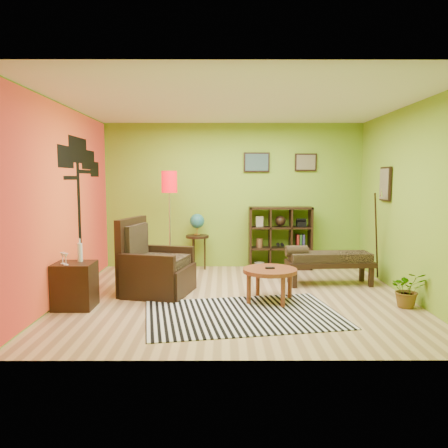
{
  "coord_description": "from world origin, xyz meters",
  "views": [
    {
      "loc": [
        -0.21,
        -6.28,
        1.74
      ],
      "look_at": [
        -0.19,
        0.32,
        1.05
      ],
      "focal_mm": 35.0,
      "sensor_mm": 36.0,
      "label": 1
    }
  ],
  "objects_px": {
    "side_cabinet": "(75,285)",
    "bench": "(327,259)",
    "armchair": "(154,271)",
    "cube_shelf": "(281,238)",
    "potted_plant": "(408,293)",
    "globe_table": "(197,227)",
    "floor_lamp": "(169,191)",
    "coffee_table": "(270,273)"
  },
  "relations": [
    {
      "from": "potted_plant",
      "to": "armchair",
      "type": "bearing_deg",
      "value": 168.06
    },
    {
      "from": "cube_shelf",
      "to": "globe_table",
      "type": "bearing_deg",
      "value": -177.3
    },
    {
      "from": "side_cabinet",
      "to": "cube_shelf",
      "type": "xyz_separation_m",
      "value": [
        3.11,
        2.55,
        0.29
      ]
    },
    {
      "from": "floor_lamp",
      "to": "armchair",
      "type": "bearing_deg",
      "value": -94.93
    },
    {
      "from": "cube_shelf",
      "to": "bench",
      "type": "bearing_deg",
      "value": -64.55
    },
    {
      "from": "coffee_table",
      "to": "bench",
      "type": "distance_m",
      "value": 1.44
    },
    {
      "from": "bench",
      "to": "side_cabinet",
      "type": "bearing_deg",
      "value": -160.79
    },
    {
      "from": "floor_lamp",
      "to": "bench",
      "type": "bearing_deg",
      "value": -14.76
    },
    {
      "from": "side_cabinet",
      "to": "bench",
      "type": "xyz_separation_m",
      "value": [
        3.71,
        1.29,
        0.1
      ]
    },
    {
      "from": "globe_table",
      "to": "potted_plant",
      "type": "bearing_deg",
      "value": -39.51
    },
    {
      "from": "side_cabinet",
      "to": "globe_table",
      "type": "bearing_deg",
      "value": 58.64
    },
    {
      "from": "floor_lamp",
      "to": "potted_plant",
      "type": "xyz_separation_m",
      "value": [
        3.45,
        -1.99,
        -1.32
      ]
    },
    {
      "from": "side_cabinet",
      "to": "floor_lamp",
      "type": "xyz_separation_m",
      "value": [
        1.05,
        1.99,
        1.2
      ]
    },
    {
      "from": "armchair",
      "to": "side_cabinet",
      "type": "xyz_separation_m",
      "value": [
        -0.94,
        -0.76,
        -0.03
      ]
    },
    {
      "from": "floor_lamp",
      "to": "globe_table",
      "type": "height_order",
      "value": "floor_lamp"
    },
    {
      "from": "globe_table",
      "to": "bench",
      "type": "height_order",
      "value": "globe_table"
    },
    {
      "from": "side_cabinet",
      "to": "bench",
      "type": "distance_m",
      "value": 3.93
    },
    {
      "from": "globe_table",
      "to": "floor_lamp",
      "type": "bearing_deg",
      "value": -133.79
    },
    {
      "from": "coffee_table",
      "to": "side_cabinet",
      "type": "bearing_deg",
      "value": -173.48
    },
    {
      "from": "armchair",
      "to": "potted_plant",
      "type": "relative_size",
      "value": 2.3
    },
    {
      "from": "coffee_table",
      "to": "cube_shelf",
      "type": "height_order",
      "value": "cube_shelf"
    },
    {
      "from": "coffee_table",
      "to": "cube_shelf",
      "type": "distance_m",
      "value": 2.3
    },
    {
      "from": "coffee_table",
      "to": "globe_table",
      "type": "distance_m",
      "value": 2.49
    },
    {
      "from": "potted_plant",
      "to": "cube_shelf",
      "type": "bearing_deg",
      "value": 118.6
    },
    {
      "from": "coffee_table",
      "to": "armchair",
      "type": "relative_size",
      "value": 0.67
    },
    {
      "from": "globe_table",
      "to": "cube_shelf",
      "type": "xyz_separation_m",
      "value": [
        1.61,
        0.08,
        -0.21
      ]
    },
    {
      "from": "floor_lamp",
      "to": "globe_table",
      "type": "xyz_separation_m",
      "value": [
        0.46,
        0.48,
        -0.7
      ]
    },
    {
      "from": "armchair",
      "to": "cube_shelf",
      "type": "relative_size",
      "value": 0.95
    },
    {
      "from": "cube_shelf",
      "to": "bench",
      "type": "relative_size",
      "value": 0.83
    },
    {
      "from": "coffee_table",
      "to": "armchair",
      "type": "xyz_separation_m",
      "value": [
        -1.72,
        0.46,
        -0.06
      ]
    },
    {
      "from": "side_cabinet",
      "to": "potted_plant",
      "type": "bearing_deg",
      "value": 0.1
    },
    {
      "from": "armchair",
      "to": "globe_table",
      "type": "distance_m",
      "value": 1.87
    },
    {
      "from": "cube_shelf",
      "to": "bench",
      "type": "xyz_separation_m",
      "value": [
        0.6,
        -1.26,
        -0.18
      ]
    },
    {
      "from": "floor_lamp",
      "to": "bench",
      "type": "height_order",
      "value": "floor_lamp"
    },
    {
      "from": "globe_table",
      "to": "armchair",
      "type": "bearing_deg",
      "value": -108.28
    },
    {
      "from": "globe_table",
      "to": "side_cabinet",
      "type": "bearing_deg",
      "value": -121.36
    },
    {
      "from": "side_cabinet",
      "to": "globe_table",
      "type": "height_order",
      "value": "globe_table"
    },
    {
      "from": "armchair",
      "to": "cube_shelf",
      "type": "distance_m",
      "value": 2.83
    },
    {
      "from": "side_cabinet",
      "to": "floor_lamp",
      "type": "bearing_deg",
      "value": 62.28
    },
    {
      "from": "cube_shelf",
      "to": "potted_plant",
      "type": "relative_size",
      "value": 2.41
    },
    {
      "from": "globe_table",
      "to": "cube_shelf",
      "type": "relative_size",
      "value": 0.89
    },
    {
      "from": "armchair",
      "to": "cube_shelf",
      "type": "xyz_separation_m",
      "value": [
        2.17,
        1.79,
        0.25
      ]
    }
  ]
}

